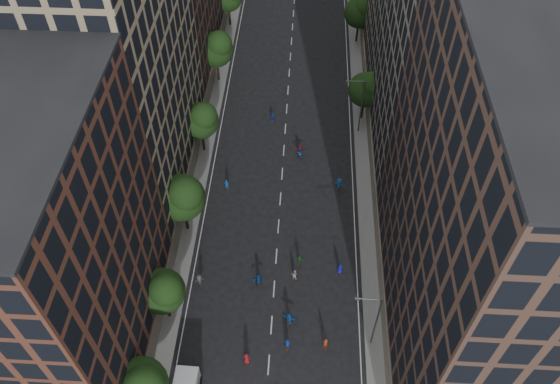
# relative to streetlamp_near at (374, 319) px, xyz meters

# --- Properties ---
(ground) EXTENTS (240.00, 240.00, 0.00)m
(ground) POSITION_rel_streetlamp_near_xyz_m (-10.37, 28.00, -5.17)
(ground) COLOR black
(ground) RESTS_ON ground
(sidewalk_left) EXTENTS (4.00, 105.00, 0.15)m
(sidewalk_left) POSITION_rel_streetlamp_near_xyz_m (-22.37, 35.50, -5.09)
(sidewalk_left) COLOR slate
(sidewalk_left) RESTS_ON ground
(sidewalk_right) EXTENTS (4.00, 105.00, 0.15)m
(sidewalk_right) POSITION_rel_streetlamp_near_xyz_m (1.63, 35.50, -5.09)
(sidewalk_right) COLOR slate
(sidewalk_right) RESTS_ON ground
(bldg_left_a) EXTENTS (14.00, 22.00, 30.00)m
(bldg_left_a) POSITION_rel_streetlamp_near_xyz_m (-29.37, -1.00, 9.83)
(bldg_left_a) COLOR #572F21
(bldg_left_a) RESTS_ON ground
(bldg_left_b) EXTENTS (14.00, 26.00, 34.00)m
(bldg_left_b) POSITION_rel_streetlamp_near_xyz_m (-29.37, 23.00, 11.83)
(bldg_left_b) COLOR #927F5F
(bldg_left_b) RESTS_ON ground
(bldg_right_a) EXTENTS (14.00, 30.00, 36.00)m
(bldg_right_a) POSITION_rel_streetlamp_near_xyz_m (8.63, 3.00, 12.83)
(bldg_right_a) COLOR #4B3328
(bldg_right_a) RESTS_ON ground
(bldg_right_b) EXTENTS (14.00, 28.00, 33.00)m
(bldg_right_b) POSITION_rel_streetlamp_near_xyz_m (8.63, 32.00, 11.33)
(bldg_right_b) COLOR #6F685C
(bldg_right_b) RESTS_ON ground
(tree_left_1) EXTENTS (4.80, 4.80, 8.21)m
(tree_left_1) POSITION_rel_streetlamp_near_xyz_m (-21.39, 1.86, 0.38)
(tree_left_1) COLOR black
(tree_left_1) RESTS_ON ground
(tree_left_2) EXTENTS (5.60, 5.60, 9.45)m
(tree_left_2) POSITION_rel_streetlamp_near_xyz_m (-21.36, 13.83, 1.19)
(tree_left_2) COLOR black
(tree_left_2) RESTS_ON ground
(tree_left_3) EXTENTS (5.00, 5.00, 8.58)m
(tree_left_3) POSITION_rel_streetlamp_near_xyz_m (-21.38, 27.85, 0.65)
(tree_left_3) COLOR black
(tree_left_3) RESTS_ON ground
(tree_left_4) EXTENTS (5.40, 5.40, 9.08)m
(tree_left_4) POSITION_rel_streetlamp_near_xyz_m (-21.37, 43.84, 0.93)
(tree_left_4) COLOR black
(tree_left_4) RESTS_ON ground
(tree_right_a) EXTENTS (5.00, 5.00, 8.39)m
(tree_right_a) POSITION_rel_streetlamp_near_xyz_m (1.02, 35.85, 0.46)
(tree_right_a) COLOR black
(tree_right_a) RESTS_ON ground
(tree_right_b) EXTENTS (5.20, 5.20, 8.83)m
(tree_right_b) POSITION_rel_streetlamp_near_xyz_m (1.02, 55.85, 0.79)
(tree_right_b) COLOR black
(tree_right_b) RESTS_ON ground
(streetlamp_near) EXTENTS (2.64, 0.22, 9.06)m
(streetlamp_near) POSITION_rel_streetlamp_near_xyz_m (0.00, 0.00, 0.00)
(streetlamp_near) COLOR #595B60
(streetlamp_near) RESTS_ON ground
(streetlamp_far) EXTENTS (2.64, 0.22, 9.06)m
(streetlamp_far) POSITION_rel_streetlamp_near_xyz_m (0.00, 33.00, 0.00)
(streetlamp_far) COLOR #595B60
(streetlamp_far) RESTS_ON ground
(skater_1) EXTENTS (0.65, 0.46, 1.69)m
(skater_1) POSITION_rel_streetlamp_near_xyz_m (-8.53, -1.02, -4.32)
(skater_1) COLOR navy
(skater_1) RESTS_ON ground
(skater_5) EXTENTS (1.75, 1.07, 1.80)m
(skater_5) POSITION_rel_streetlamp_near_xyz_m (-8.48, 1.84, -4.27)
(skater_5) COLOR #1553B1
(skater_5) RESTS_ON ground
(skater_6) EXTENTS (0.89, 0.65, 1.68)m
(skater_6) POSITION_rel_streetlamp_near_xyz_m (-12.62, -2.84, -4.33)
(skater_6) COLOR maroon
(skater_6) RESTS_ON ground
(skater_7) EXTENTS (0.69, 0.51, 1.71)m
(skater_7) POSITION_rel_streetlamp_near_xyz_m (-4.57, -0.74, -4.31)
(skater_7) COLOR #A63B1B
(skater_7) RESTS_ON ground
(skater_8) EXTENTS (0.89, 0.79, 1.53)m
(skater_8) POSITION_rel_streetlamp_near_xyz_m (-8.11, 7.54, -4.40)
(skater_8) COLOR beige
(skater_8) RESTS_ON ground
(skater_9) EXTENTS (1.19, 0.97, 1.60)m
(skater_9) POSITION_rel_streetlamp_near_xyz_m (-18.87, 6.24, -4.37)
(skater_9) COLOR #45464A
(skater_9) RESTS_ON ground
(skater_10) EXTENTS (0.99, 0.66, 1.55)m
(skater_10) POSITION_rel_streetlamp_near_xyz_m (-7.58, 9.52, -4.39)
(skater_10) COLOR #22742E
(skater_10) RESTS_ON ground
(skater_11) EXTENTS (1.64, 1.02, 1.69)m
(skater_11) POSITION_rel_streetlamp_near_xyz_m (-12.18, 6.59, -4.32)
(skater_11) COLOR #124195
(skater_11) RESTS_ON ground
(skater_12) EXTENTS (0.85, 0.69, 1.51)m
(skater_12) POSITION_rel_streetlamp_near_xyz_m (-2.87, 8.59, -4.41)
(skater_12) COLOR #1517AB
(skater_12) RESTS_ON ground
(skater_13) EXTENTS (0.67, 0.47, 1.75)m
(skater_13) POSITION_rel_streetlamp_near_xyz_m (-17.49, 20.76, -4.29)
(skater_13) COLOR #144FA8
(skater_13) RESTS_ON ground
(skater_14) EXTENTS (0.84, 0.66, 1.70)m
(skater_14) POSITION_rel_streetlamp_near_xyz_m (-8.11, 27.17, -4.32)
(skater_14) COLOR #1552AF
(skater_14) RESTS_ON ground
(skater_15) EXTENTS (1.29, 1.06, 1.74)m
(skater_15) POSITION_rel_streetlamp_near_xyz_m (-2.79, 21.73, -4.30)
(skater_15) COLOR #144EA3
(skater_15) RESTS_ON ground
(skater_16) EXTENTS (1.00, 0.53, 1.62)m
(skater_16) POSITION_rel_streetlamp_near_xyz_m (-12.34, 34.34, -4.36)
(skater_16) COLOR #153BB1
(skater_16) RESTS_ON ground
(skater_17) EXTENTS (1.77, 0.97, 1.82)m
(skater_17) POSITION_rel_streetlamp_near_xyz_m (-8.09, 27.66, -4.26)
(skater_17) COLOR #A51B21
(skater_17) RESTS_ON ground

